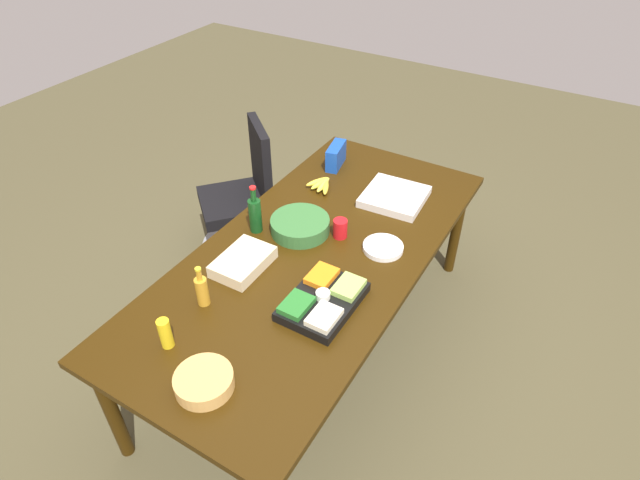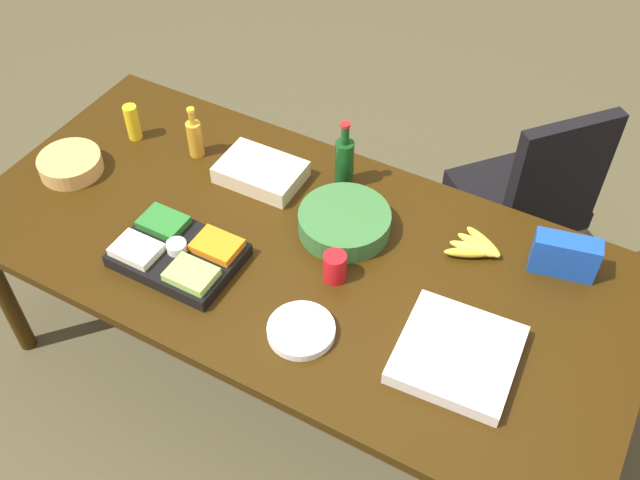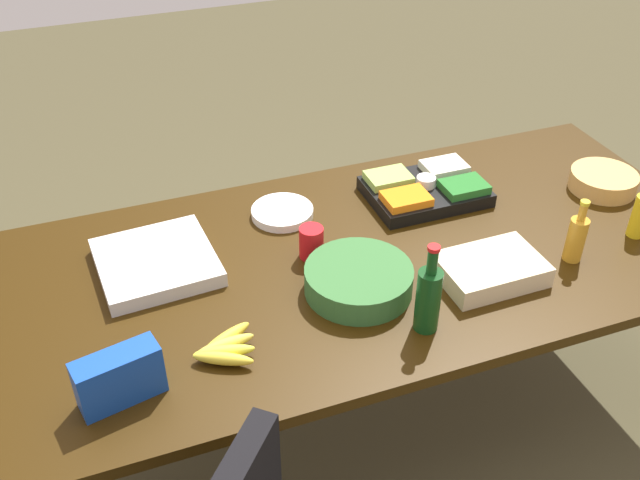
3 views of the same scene
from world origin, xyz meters
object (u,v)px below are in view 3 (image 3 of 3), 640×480
Objects in this scene: sheet_cake at (490,270)px; paper_plate_stack at (282,212)px; banana_bunch at (225,348)px; salad_bowl at (359,280)px; wine_bottle at (428,298)px; veggie_tray at (425,189)px; red_solo_cup at (311,242)px; pizza_box at (156,262)px; conference_table at (368,269)px; chip_bag_blue at (119,377)px; mustard_bottle at (640,216)px; chip_bowl at (603,181)px; dressing_bottle at (576,237)px.

paper_plate_stack is at bearing 131.73° from sheet_cake.
salad_bowl is (0.45, 0.13, 0.02)m from banana_bunch.
veggie_tray is at bearing 63.00° from wine_bottle.
red_solo_cup is at bearing 42.25° from banana_bunch.
sheet_cake is at bearing 2.55° from banana_bunch.
pizza_box is (-0.47, -0.15, 0.01)m from paper_plate_stack.
conference_table is at bearing -143.19° from veggie_tray.
banana_bunch is 0.59m from wine_bottle.
mustard_bottle is at bearing 4.29° from chip_bag_blue.
conference_table is 0.93m from chip_bag_blue.
red_solo_cup is (-1.17, -0.01, 0.02)m from chip_bowl.
banana_bunch is 1.59m from chip_bowl.
dressing_bottle reaches higher than veggie_tray.
chip_bowl is 1.17m from red_solo_cup.
dressing_bottle is at bearing 1.69° from banana_bunch.
dressing_bottle reaches higher than chip_bag_blue.
chip_bag_blue reaches higher than conference_table.
chip_bag_blue is 0.76× the size of wine_bottle.
chip_bowl is 1.59× the size of mustard_bottle.
banana_bunch is 0.54× the size of pizza_box.
dressing_bottle is at bearing -7.43° from salad_bowl.
banana_bunch is at bearing 170.80° from wine_bottle.
conference_table is 12.35× the size of banana_bunch.
wine_bottle reaches higher than red_solo_cup.
conference_table is 0.41m from sheet_cake.
dressing_bottle is 1.01× the size of paper_plate_stack.
wine_bottle reaches higher than conference_table.
chip_bag_blue is (-1.18, -0.60, 0.04)m from veggie_tray.
banana_bunch reaches higher than conference_table.
pizza_box is at bearing 103.47° from banana_bunch.
salad_bowl is at bearing 118.02° from wine_bottle.
pizza_box is (-1.57, 0.38, -0.05)m from mustard_bottle.
conference_table is 22.02× the size of red_solo_cup.
sheet_cake is 0.42m from salad_bowl.
chip_bag_blue is at bearing 177.81° from wine_bottle.
sheet_cake is at bearing -48.27° from paper_plate_stack.
chip_bowl is at bearing 25.16° from sheet_cake.
chip_bag_blue is (-0.29, -0.06, 0.05)m from banana_bunch.
dressing_bottle is 0.73m from salad_bowl.
red_solo_cup is 1.11m from mustard_bottle.
red_solo_cup is 0.50× the size of chip_bag_blue.
paper_plate_stack is 1.21m from chip_bowl.
chip_bag_blue is 0.69× the size of sheet_cake.
mustard_bottle is (-0.09, -0.29, 0.04)m from chip_bowl.
pizza_box is at bearing 166.08° from conference_table.
paper_plate_stack reaches higher than conference_table.
pizza_box is at bearing 149.90° from salad_bowl.
pizza_box is (0.18, 0.52, -0.05)m from chip_bag_blue.
veggie_tray is 0.60m from salad_bowl.
paper_plate_stack is 1.00× the size of chip_bag_blue.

